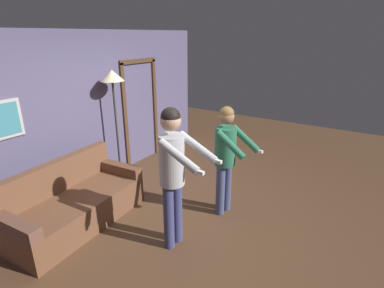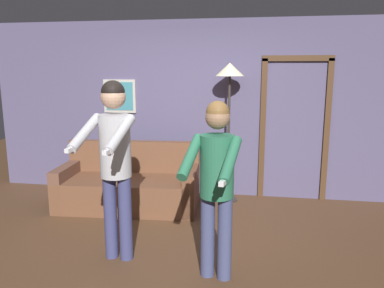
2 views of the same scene
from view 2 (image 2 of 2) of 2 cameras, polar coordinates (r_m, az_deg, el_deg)
ground_plane at (r=4.08m, az=-3.89°, el=-16.15°), size 12.00×12.00×0.00m
back_wall_assembly at (r=5.64m, az=0.75°, el=5.32°), size 6.40×0.10×2.60m
couch at (r=5.31m, az=-9.52°, el=-6.47°), size 1.95×0.97×0.87m
torchiere_lamp at (r=5.26m, az=5.74°, el=9.32°), size 0.40×0.40×1.98m
person_standing_left at (r=3.66m, az=-11.73°, el=-1.38°), size 0.47×0.73×1.78m
person_standing_right at (r=3.28m, az=3.73°, el=-4.85°), size 0.51×0.67×1.62m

